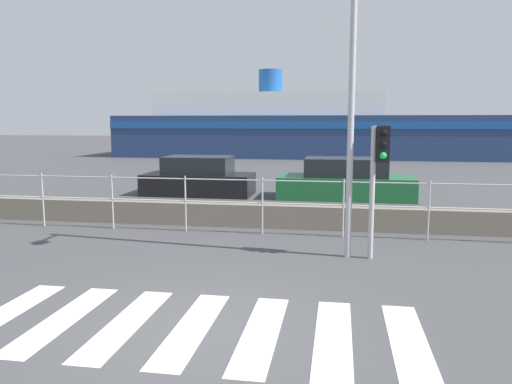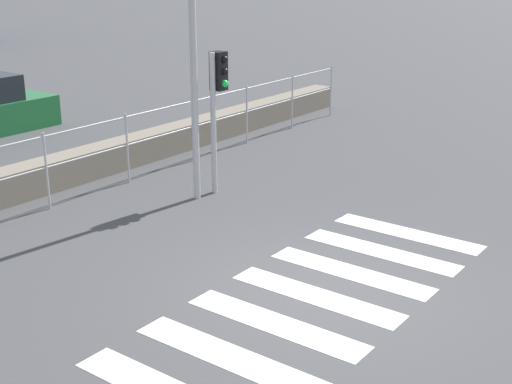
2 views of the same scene
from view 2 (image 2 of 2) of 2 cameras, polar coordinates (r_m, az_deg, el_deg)
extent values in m
plane|color=#424244|center=(9.34, 5.06, -8.13)|extent=(160.00, 160.00, 0.00)
cube|color=silver|center=(8.00, -2.23, -12.97)|extent=(0.45, 2.40, 0.01)
cube|color=silver|center=(8.62, 1.59, -10.47)|extent=(0.45, 2.40, 0.01)
cube|color=silver|center=(9.28, 4.83, -8.28)|extent=(0.45, 2.40, 0.01)
cube|color=silver|center=(9.99, 7.59, -6.36)|extent=(0.45, 2.40, 0.01)
cube|color=silver|center=(10.72, 9.96, -4.70)|extent=(0.45, 2.40, 0.01)
cube|color=silver|center=(11.48, 12.02, -3.24)|extent=(0.45, 2.40, 0.01)
cube|color=slate|center=(13.40, -18.54, 0.65)|extent=(20.75, 0.55, 0.57)
cylinder|color=#B2B2B5|center=(12.45, -16.66, 4.26)|extent=(18.68, 0.03, 0.03)
cylinder|color=#B2B2B5|center=(12.59, -16.43, 1.89)|extent=(18.68, 0.03, 0.03)
cylinder|color=#B2B2B5|center=(12.61, -16.41, 1.60)|extent=(0.04, 0.04, 1.34)
cylinder|color=#B2B2B5|center=(13.75, -10.25, 3.45)|extent=(0.04, 0.04, 1.34)
cylinder|color=#B2B2B5|center=(15.04, -5.08, 4.97)|extent=(0.04, 0.04, 1.34)
cylinder|color=#B2B2B5|center=(16.45, -0.74, 6.21)|extent=(0.04, 0.04, 1.34)
cylinder|color=#B2B2B5|center=(17.94, 2.91, 7.22)|extent=(0.04, 0.04, 1.34)
cylinder|color=#B2B2B5|center=(19.49, 6.01, 8.06)|extent=(0.04, 0.04, 1.34)
cylinder|color=#B2B2B5|center=(12.82, -3.43, 5.41)|extent=(0.10, 0.10, 2.56)
cube|color=black|center=(12.77, -3.01, 9.65)|extent=(0.24, 0.24, 0.68)
sphere|color=black|center=(12.65, -2.53, 10.54)|extent=(0.13, 0.13, 0.13)
sphere|color=black|center=(12.68, -2.52, 9.60)|extent=(0.13, 0.13, 0.13)
sphere|color=#19D84C|center=(12.71, -2.51, 8.66)|extent=(0.13, 0.13, 0.13)
cylinder|color=#B2B2B5|center=(12.22, -5.13, 14.29)|extent=(0.12, 0.12, 6.58)
camera|label=1|loc=(9.17, 46.03, 3.18)|focal=35.00mm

